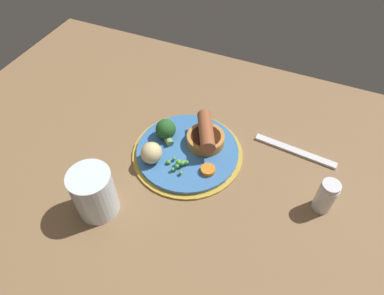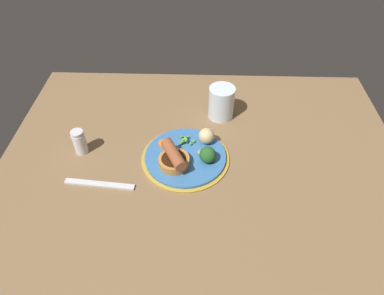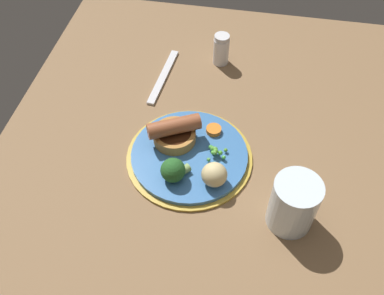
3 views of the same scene
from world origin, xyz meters
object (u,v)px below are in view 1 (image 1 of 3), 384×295
object	(u,v)px
drinking_glass	(94,193)
fork	(295,151)
pea_pile	(178,163)
potato_chunk_0	(151,153)
sausage_pudding	(206,136)
carrot_slice_1	(208,170)
salt_shaker	(326,194)
broccoli_floret_near	(166,130)
dinner_plate	(187,152)

from	to	relation	value
drinking_glass	fork	bearing A→B (deg)	-137.34
pea_pile	potato_chunk_0	size ratio (longest dim) A/B	0.99
sausage_pudding	drinking_glass	distance (cm)	25.86
carrot_slice_1	salt_shaker	size ratio (longest dim) A/B	0.40
drinking_glass	pea_pile	bearing A→B (deg)	-125.86
broccoli_floret_near	potato_chunk_0	distance (cm)	7.19
sausage_pudding	pea_pile	world-z (taller)	sausage_pudding
potato_chunk_0	carrot_slice_1	bearing A→B (deg)	-171.40
potato_chunk_0	salt_shaker	distance (cm)	34.69
broccoli_floret_near	fork	distance (cm)	28.55
fork	drinking_glass	xyz separation A→B (cm)	(31.33, 28.87, 4.75)
sausage_pudding	potato_chunk_0	world-z (taller)	sausage_pudding
sausage_pudding	potato_chunk_0	bearing A→B (deg)	109.77
dinner_plate	pea_pile	distance (cm)	5.23
dinner_plate	carrot_slice_1	size ratio (longest dim) A/B	8.08
pea_pile	broccoli_floret_near	world-z (taller)	broccoli_floret_near
dinner_plate	pea_pile	size ratio (longest dim) A/B	5.30
pea_pile	fork	size ratio (longest dim) A/B	0.25
drinking_glass	potato_chunk_0	bearing A→B (deg)	-108.07
pea_pile	dinner_plate	bearing A→B (deg)	-88.09
fork	pea_pile	bearing A→B (deg)	40.19
sausage_pudding	carrot_slice_1	xyz separation A→B (cm)	(-3.37, 7.10, -1.66)
fork	broccoli_floret_near	bearing A→B (deg)	21.99
carrot_slice_1	drinking_glass	world-z (taller)	drinking_glass
dinner_plate	potato_chunk_0	xyz separation A→B (cm)	(5.62, 5.47, 3.08)
potato_chunk_0	fork	bearing A→B (deg)	-150.31
dinner_plate	fork	size ratio (longest dim) A/B	1.33
broccoli_floret_near	potato_chunk_0	xyz separation A→B (cm)	(-0.24, 7.19, 0.11)
broccoli_floret_near	pea_pile	bearing A→B (deg)	176.22
pea_pile	carrot_slice_1	distance (cm)	6.15
carrot_slice_1	fork	distance (cm)	20.38
dinner_plate	sausage_pudding	bearing A→B (deg)	-129.35
potato_chunk_0	drinking_glass	xyz separation A→B (cm)	(4.41, 13.52, 1.40)
carrot_slice_1	salt_shaker	bearing A→B (deg)	-174.43
dinner_plate	drinking_glass	xyz separation A→B (cm)	(10.04, 18.99, 4.48)
drinking_glass	salt_shaker	distance (cm)	42.66
carrot_slice_1	sausage_pudding	bearing A→B (deg)	-64.60
carrot_slice_1	broccoli_floret_near	bearing A→B (deg)	-24.18
sausage_pudding	drinking_glass	xyz separation A→B (cm)	(12.83, 22.40, 1.49)
broccoli_floret_near	drinking_glass	distance (cm)	21.18
fork	salt_shaker	size ratio (longest dim) A/B	2.45
potato_chunk_0	carrot_slice_1	distance (cm)	12.05
fork	drinking_glass	world-z (taller)	drinking_glass
dinner_plate	broccoli_floret_near	world-z (taller)	broccoli_floret_near
fork	drinking_glass	size ratio (longest dim) A/B	1.78
carrot_slice_1	dinner_plate	bearing A→B (deg)	-30.85
carrot_slice_1	fork	size ratio (longest dim) A/B	0.16
sausage_pudding	salt_shaker	xyz separation A→B (cm)	(-26.04, 4.88, 0.07)
broccoli_floret_near	salt_shaker	size ratio (longest dim) A/B	0.72
broccoli_floret_near	fork	size ratio (longest dim) A/B	0.29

